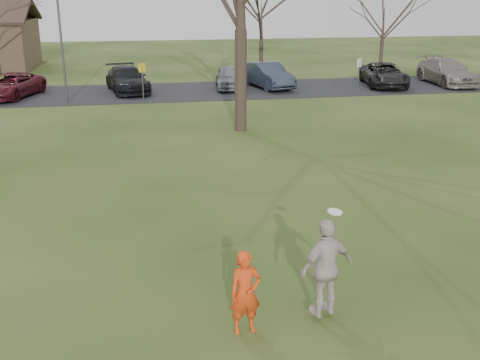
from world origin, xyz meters
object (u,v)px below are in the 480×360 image
Objects in this scene: car_3 at (127,79)px; car_7 at (447,72)px; car_2 at (11,86)px; catching_play at (326,268)px; lamp_post at (60,26)px; car_5 at (268,75)px; car_6 at (384,75)px; car_4 at (229,77)px; player_defender at (245,293)px.

car_7 reaches higher than car_3.
catching_play is (10.09, -24.48, 0.35)m from car_2.
car_2 is 0.75× the size of lamp_post.
car_6 is (7.25, -0.60, -0.05)m from car_5.
car_7 is (13.77, -0.73, 0.10)m from car_4.
player_defender is at bearing -95.77° from car_3.
catching_play is at bearing -89.06° from car_4.
catching_play is at bearing -104.62° from car_6.
car_4 is at bearing 178.25° from car_7.
car_2 is 5.05m from lamp_post.
car_7 is 2.69× the size of catching_play.
player_defender is 25.72m from car_4.
player_defender is 26.02m from car_5.
lamp_post reaches higher than car_3.
car_7 reaches higher than car_4.
catching_play reaches higher than player_defender.
car_7 is at bearing 5.55° from lamp_post.
catching_play is at bearing -0.36° from player_defender.
car_6 is at bearing 19.00° from car_2.
lamp_post is (-22.94, -2.23, 3.16)m from car_7.
car_6 is at bearing -13.35° from car_3.
car_4 is 0.86× the size of car_5.
car_4 is at bearing 22.57° from car_2.
lamp_post is at bearing -162.10° from car_6.
player_defender reaches higher than car_3.
player_defender is 30.31m from car_7.
car_6 is (15.61, -0.69, -0.02)m from car_3.
car_4 is 0.79× the size of car_6.
player_defender is 0.78× the size of catching_play.
player_defender is 0.31× the size of car_6.
car_4 is 10.17m from lamp_post.
car_3 is 5.36m from lamp_post.
lamp_post reaches higher than car_4.
car_2 is 14.72m from car_5.
car_5 is 12.27m from lamp_post.
car_7 reaches higher than car_2.
player_defender reaches higher than car_6.
car_6 is 27.27m from catching_play.
car_6 is (9.59, -0.74, 0.03)m from car_4.
car_4 is at bearing 84.87° from catching_play.
car_5 is (8.37, -0.09, 0.03)m from car_3.
car_5 is 0.86× the size of car_7.
car_5 reaches higher than car_2.
car_3 is 25.52m from catching_play.
catching_play reaches higher than car_7.
car_6 is 0.94× the size of car_7.
car_2 is at bearing 146.10° from lamp_post.
player_defender is 25.49m from car_3.
player_defender is at bearing -107.27° from car_6.
car_2 is at bearing -170.18° from car_4.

